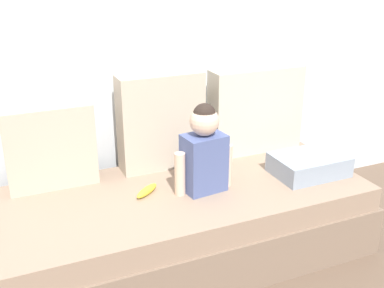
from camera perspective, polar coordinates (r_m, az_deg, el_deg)
name	(u,v)px	position (r m, az deg, el deg)	size (l,w,h in m)	color
ground_plane	(184,253)	(2.73, -0.94, -13.03)	(12.00, 12.00, 0.00)	brown
back_wall	(145,30)	(2.80, -5.67, 13.53)	(5.20, 0.10, 2.33)	silver
couch	(184,223)	(2.63, -0.97, -9.44)	(2.00, 0.86, 0.41)	#826C5B
throw_pillow_left	(50,147)	(2.59, -16.71, -0.30)	(0.46, 0.16, 0.44)	#C1B29E
throw_pillow_center	(161,121)	(2.70, -3.75, 2.76)	(0.48, 0.16, 0.55)	#C1B29E
throw_pillow_right	(255,110)	(2.96, 7.63, 4.09)	(0.59, 0.16, 0.53)	beige
toddler	(204,150)	(2.43, 1.46, -0.78)	(0.33, 0.17, 0.47)	#4C5B93
banana	(147,191)	(2.47, -5.45, -5.61)	(0.17, 0.04, 0.04)	yellow
folded_blanket	(309,165)	(2.75, 13.88, -2.42)	(0.40, 0.28, 0.11)	#8E9EB2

